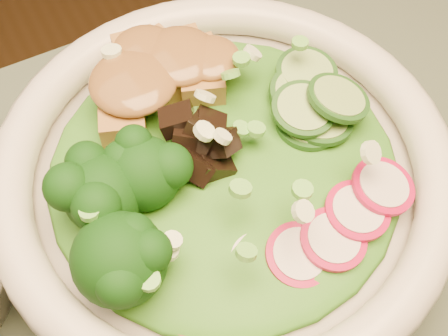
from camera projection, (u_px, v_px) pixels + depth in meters
salad_bowl at (224, 185)px, 0.43m from camera, size 0.31×0.31×0.08m
lettuce_bed at (224, 167)px, 0.41m from camera, size 0.23×0.23×0.03m
broccoli_florets at (136, 219)px, 0.37m from camera, size 0.10×0.09×0.05m
radish_slices at (311, 239)px, 0.38m from camera, size 0.13×0.07×0.02m
cucumber_slices at (308, 97)px, 0.42m from camera, size 0.09×0.09×0.04m
mushroom_heap at (210, 139)px, 0.40m from camera, size 0.09×0.09×0.05m
tofu_cubes at (157, 87)px, 0.43m from camera, size 0.11×0.08×0.04m
peanut_sauce at (155, 73)px, 0.41m from camera, size 0.08×0.06×0.02m
scallion_garnish at (224, 143)px, 0.39m from camera, size 0.22×0.22×0.03m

